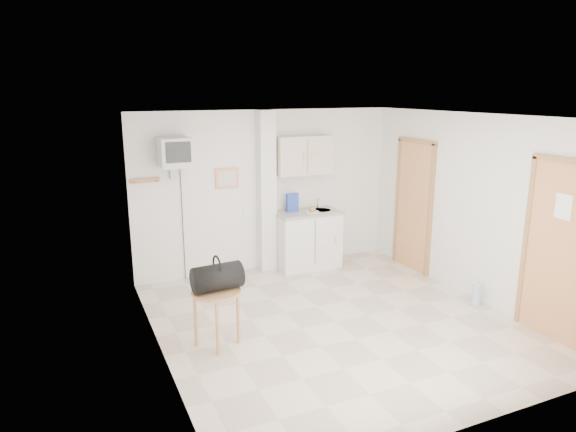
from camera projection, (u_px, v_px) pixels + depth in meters
name	position (u px, v px, depth m)	size (l,w,h in m)	color
ground	(335.00, 322.00, 6.34)	(4.50, 4.50, 0.00)	beige
room_envelope	(352.00, 197.00, 6.15)	(4.24, 4.54, 2.55)	white
kitchenette	(306.00, 218.00, 8.15)	(1.03, 0.58, 2.10)	white
crt_television	(175.00, 153.00, 7.10)	(0.44, 0.45, 2.15)	slate
round_table	(216.00, 299.00, 5.65)	(0.55, 0.55, 0.65)	#AC6F42
duffel_bag	(217.00, 277.00, 5.59)	(0.56, 0.35, 0.40)	black
water_bottle	(477.00, 294.00, 6.83)	(0.10, 0.10, 0.31)	#A4C8E7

